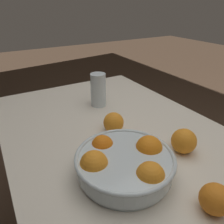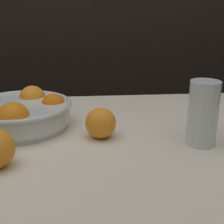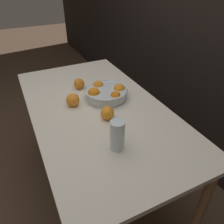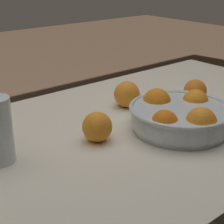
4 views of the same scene
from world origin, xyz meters
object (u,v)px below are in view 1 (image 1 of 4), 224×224
Objects in this scene: orange_loose_front at (184,141)px; fruit_bowl at (125,162)px; orange_loose_near_bowl at (114,122)px; orange_loose_aside at (215,199)px; juice_glass at (98,91)px.

fruit_bowl is at bearing 87.94° from orange_loose_front.
orange_loose_front reaches higher than orange_loose_near_bowl.
orange_loose_near_bowl is at bearing 3.35° from orange_loose_aside.
orange_loose_front is at bearing -92.06° from fruit_bowl.
orange_loose_near_bowl is at bearing 166.23° from juice_glass.
fruit_bowl reaches higher than orange_loose_front.
orange_loose_near_bowl is at bearing 31.13° from orange_loose_front.
juice_glass is 2.07× the size of orange_loose_aside.
orange_loose_front is at bearing -170.61° from juice_glass.
juice_glass is 0.48m from orange_loose_front.
orange_loose_near_bowl reaches higher than orange_loose_aside.
orange_loose_aside is (-0.21, 0.11, -0.00)m from orange_loose_front.
fruit_bowl is 3.43× the size of orange_loose_front.
fruit_bowl is 3.64× the size of orange_loose_near_bowl.
juice_glass is 0.68m from orange_loose_aside.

